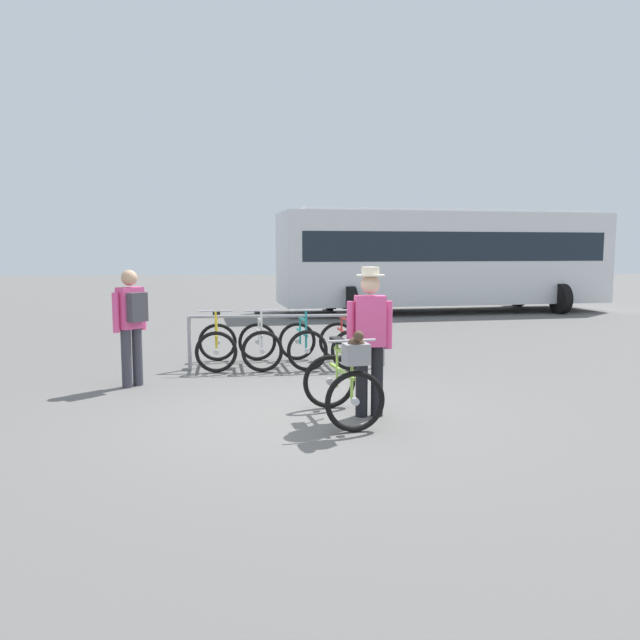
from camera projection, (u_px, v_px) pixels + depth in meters
name	position (u px, v px, depth m)	size (l,w,h in m)	color
ground_plane	(307.00, 415.00, 7.17)	(80.00, 80.00, 0.00)	#605E5B
bike_rack_rail	(288.00, 327.00, 9.98)	(3.21, 0.20, 0.88)	#99999E
racked_bike_yellow	(217.00, 345.00, 10.09)	(0.77, 1.18, 0.98)	black
racked_bike_white	(260.00, 344.00, 10.15)	(0.80, 1.16, 0.97)	black
racked_bike_teal	(302.00, 344.00, 10.21)	(0.82, 1.17, 0.97)	black
racked_bike_red	(344.00, 343.00, 10.27)	(0.81, 1.19, 0.97)	black
featured_bicycle	(345.00, 380.00, 6.83)	(0.87, 1.25, 1.09)	black
person_with_featured_bike	(370.00, 335.00, 7.03)	(0.53, 0.32, 1.72)	black
pedestrian_with_backpack	(132.00, 320.00, 8.58)	(0.46, 0.47, 1.64)	#383842
bus_distant	(443.00, 255.00, 18.84)	(10.27, 4.43, 3.08)	silver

